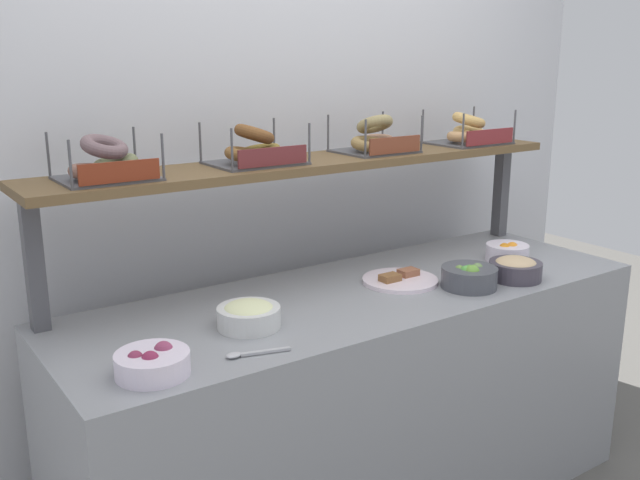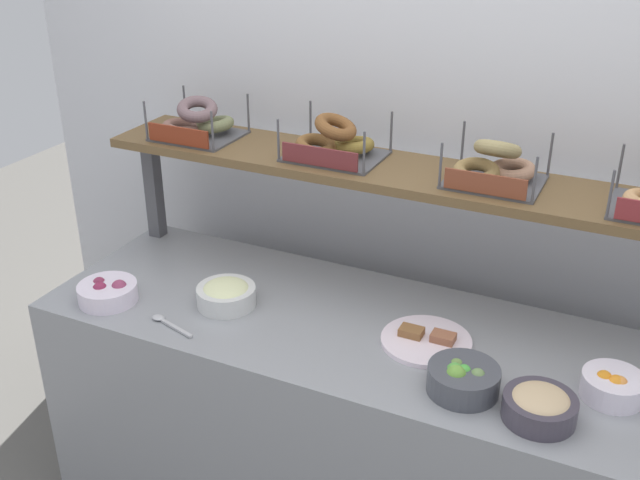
% 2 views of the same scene
% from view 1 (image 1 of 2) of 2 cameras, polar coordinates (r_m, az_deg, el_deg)
% --- Properties ---
extents(back_wall, '(3.31, 0.06, 2.40)m').
position_cam_1_polar(back_wall, '(2.82, -3.51, 5.62)').
color(back_wall, silver).
rests_on(back_wall, ground_plane).
extents(deli_counter, '(2.11, 0.70, 0.85)m').
position_cam_1_polar(deli_counter, '(2.63, 3.16, -12.94)').
color(deli_counter, gray).
rests_on(deli_counter, ground_plane).
extents(shelf_riser_left, '(0.05, 0.05, 0.40)m').
position_cam_1_polar(shelf_riser_left, '(2.23, -21.92, -1.89)').
color(shelf_riser_left, '#4C4C51').
rests_on(shelf_riser_left, deli_counter).
extents(shelf_riser_right, '(0.05, 0.05, 0.40)m').
position_cam_1_polar(shelf_riser_right, '(3.27, 14.31, 3.81)').
color(shelf_riser_right, '#4C4C51').
rests_on(shelf_riser_right, deli_counter).
extents(upper_shelf, '(2.07, 0.32, 0.03)m').
position_cam_1_polar(upper_shelf, '(2.57, -0.28, 6.24)').
color(upper_shelf, brown).
rests_on(upper_shelf, shelf_riser_left).
extents(bowl_hummus, '(0.19, 0.19, 0.08)m').
position_cam_1_polar(bowl_hummus, '(2.67, 15.39, -2.20)').
color(bowl_hummus, '#413C48').
rests_on(bowl_hummus, deli_counter).
extents(bowl_beet_salad, '(0.19, 0.19, 0.08)m').
position_cam_1_polar(bowl_beet_salad, '(1.89, -13.28, -9.56)').
color(bowl_beet_salad, white).
rests_on(bowl_beet_salad, deli_counter).
extents(bowl_fruit_salad, '(0.17, 0.17, 0.08)m').
position_cam_1_polar(bowl_fruit_salad, '(2.90, 14.79, -0.94)').
color(bowl_fruit_salad, white).
rests_on(bowl_fruit_salad, deli_counter).
extents(bowl_potato_salad, '(0.19, 0.19, 0.08)m').
position_cam_1_polar(bowl_potato_salad, '(2.15, -5.73, -5.97)').
color(bowl_potato_salad, silver).
rests_on(bowl_potato_salad, deli_counter).
extents(bowl_veggie_mix, '(0.20, 0.20, 0.09)m').
position_cam_1_polar(bowl_veggie_mix, '(2.54, 11.87, -2.89)').
color(bowl_veggie_mix, '#494B53').
rests_on(bowl_veggie_mix, deli_counter).
extents(serving_plate_white, '(0.27, 0.27, 0.04)m').
position_cam_1_polar(serving_plate_white, '(2.57, 6.42, -3.18)').
color(serving_plate_white, white).
rests_on(serving_plate_white, deli_counter).
extents(serving_spoon_near_plate, '(0.18, 0.07, 0.01)m').
position_cam_1_polar(serving_spoon_near_plate, '(1.97, -5.80, -9.04)').
color(serving_spoon_near_plate, '#B7B7BC').
rests_on(serving_spoon_near_plate, deli_counter).
extents(bagel_basket_poppy, '(0.28, 0.25, 0.14)m').
position_cam_1_polar(bagel_basket_poppy, '(2.22, -16.82, 5.85)').
color(bagel_basket_poppy, '#4C4C51').
rests_on(bagel_basket_poppy, upper_shelf).
extents(bagel_basket_cinnamon_raisin, '(0.30, 0.26, 0.14)m').
position_cam_1_polar(bagel_basket_cinnamon_raisin, '(2.44, -5.26, 7.19)').
color(bagel_basket_cinnamon_raisin, '#4C4C51').
rests_on(bagel_basket_cinnamon_raisin, upper_shelf).
extents(bagel_basket_everything, '(0.28, 0.26, 0.15)m').
position_cam_1_polar(bagel_basket_everything, '(2.73, 4.40, 8.04)').
color(bagel_basket_everything, '#4C4C51').
rests_on(bagel_basket_everything, upper_shelf).
extents(bagel_basket_sesame, '(0.31, 0.24, 0.14)m').
position_cam_1_polar(bagel_basket_sesame, '(3.04, 11.81, 8.42)').
color(bagel_basket_sesame, '#4C4C51').
rests_on(bagel_basket_sesame, upper_shelf).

